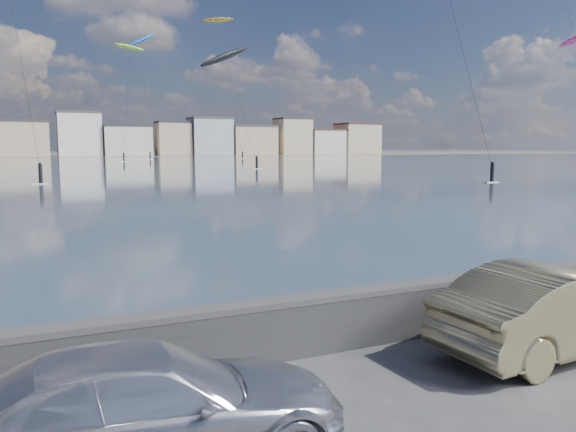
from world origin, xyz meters
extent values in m
cube|color=#2B394E|center=(0.00, 91.50, 0.01)|extent=(500.00, 177.00, 0.00)
cube|color=#4C473D|center=(0.00, 200.00, 0.01)|extent=(500.00, 60.00, 0.00)
cube|color=#28282B|center=(0.00, 2.70, 0.45)|extent=(400.00, 0.35, 0.90)
cylinder|color=#28282B|center=(0.00, 2.70, 0.90)|extent=(400.00, 0.36, 0.36)
cube|color=#CCB293|center=(-6.00, 186.00, 5.25)|extent=(16.00, 13.00, 10.50)
cube|color=#383330|center=(-6.00, 186.00, 10.80)|extent=(16.32, 13.26, 0.60)
cube|color=white|center=(11.00, 186.00, 6.75)|extent=(13.00, 10.00, 13.50)
cube|color=#4C423D|center=(11.00, 186.00, 13.80)|extent=(13.26, 10.20, 0.60)
cube|color=silver|center=(25.50, 186.00, 4.75)|extent=(15.00, 12.00, 9.50)
cube|color=#2D2D33|center=(25.50, 186.00, 9.80)|extent=(15.30, 12.24, 0.60)
cube|color=#CCB293|center=(41.00, 186.00, 5.50)|extent=(11.00, 9.00, 11.00)
cube|color=#2D2D33|center=(41.00, 186.00, 11.30)|extent=(11.22, 9.18, 0.60)
cube|color=#B2B7C6|center=(54.00, 186.00, 6.25)|extent=(14.00, 11.00, 12.50)
cube|color=#4C423D|center=(54.00, 186.00, 12.80)|extent=(14.28, 11.22, 0.60)
cube|color=#CCB293|center=(69.50, 186.00, 5.00)|extent=(16.00, 12.00, 10.00)
cube|color=#4C423D|center=(69.50, 186.00, 10.30)|extent=(16.32, 12.24, 0.60)
cube|color=beige|center=(86.00, 186.00, 6.50)|extent=(12.00, 10.00, 13.00)
cube|color=#383330|center=(86.00, 186.00, 13.30)|extent=(12.24, 10.20, 0.60)
cube|color=silver|center=(99.50, 186.00, 4.50)|extent=(14.00, 11.00, 9.00)
cube|color=#562D23|center=(99.50, 186.00, 9.30)|extent=(14.28, 11.22, 0.60)
cube|color=beige|center=(114.00, 186.00, 5.75)|extent=(15.00, 12.00, 11.50)
cube|color=#562D23|center=(114.00, 186.00, 11.80)|extent=(15.30, 12.24, 0.60)
imported|color=silver|center=(-2.29, 0.50, 0.65)|extent=(4.63, 2.17, 1.31)
imported|color=tan|center=(4.68, 1.05, 0.76)|extent=(4.68, 1.91, 1.51)
ellipsoid|color=#E5338C|center=(84.62, 65.62, 22.00)|extent=(2.66, 7.66, 2.51)
ellipsoid|color=black|center=(26.92, 86.40, 18.21)|extent=(10.17, 5.78, 5.51)
cube|color=white|center=(27.08, 72.36, 0.05)|extent=(1.40, 0.42, 0.08)
cylinder|color=black|center=(27.08, 72.36, 0.95)|extent=(0.36, 0.36, 1.70)
sphere|color=black|center=(27.08, 72.36, 1.85)|extent=(0.28, 0.28, 0.28)
cylinder|color=black|center=(27.00, 79.38, 9.75)|extent=(0.19, 14.07, 16.93)
ellipsoid|color=#8CD826|center=(18.09, 127.22, 25.38)|extent=(8.26, 5.78, 1.24)
cube|color=white|center=(14.68, 118.53, 0.05)|extent=(1.40, 0.42, 0.08)
cylinder|color=black|center=(14.68, 118.53, 0.95)|extent=(0.36, 0.36, 1.70)
sphere|color=black|center=(14.68, 118.53, 1.85)|extent=(0.28, 0.28, 0.28)
cylinder|color=black|center=(16.39, 122.87, 13.34)|extent=(3.45, 8.73, 24.09)
cube|color=white|center=(-2.64, 50.00, 0.05)|extent=(1.40, 0.42, 0.08)
cylinder|color=black|center=(-2.64, 50.00, 0.95)|extent=(0.36, 0.36, 1.70)
sphere|color=black|center=(-2.64, 50.00, 1.85)|extent=(0.28, 0.28, 0.28)
cylinder|color=black|center=(-4.14, 55.89, 15.38)|extent=(3.04, 11.82, 28.17)
cube|color=white|center=(36.35, 34.87, 0.05)|extent=(1.40, 0.42, 0.08)
cylinder|color=black|center=(36.35, 34.87, 0.95)|extent=(0.36, 0.36, 1.70)
sphere|color=black|center=(36.35, 34.87, 1.85)|extent=(0.28, 0.28, 0.28)
cylinder|color=black|center=(34.43, 39.12, 16.66)|extent=(3.88, 8.53, 30.73)
ellipsoid|color=blue|center=(24.10, 147.00, 30.63)|extent=(8.74, 4.04, 5.29)
cube|color=white|center=(23.59, 136.10, 0.05)|extent=(1.40, 0.42, 0.08)
cylinder|color=black|center=(23.59, 136.10, 0.95)|extent=(0.36, 0.36, 1.70)
sphere|color=black|center=(23.59, 136.10, 1.85)|extent=(0.28, 0.28, 0.28)
cylinder|color=black|center=(23.84, 141.55, 15.97)|extent=(0.54, 10.93, 29.34)
ellipsoid|color=#BF8C19|center=(44.91, 146.13, 37.40)|extent=(8.72, 4.94, 1.89)
cube|color=white|center=(47.75, 135.64, 0.05)|extent=(1.40, 0.42, 0.08)
cylinder|color=black|center=(47.75, 135.64, 0.95)|extent=(0.36, 0.36, 1.70)
sphere|color=black|center=(47.75, 135.64, 1.85)|extent=(0.28, 0.28, 0.28)
cylinder|color=black|center=(46.33, 140.89, 19.35)|extent=(2.88, 10.53, 36.11)
camera|label=1|loc=(-3.33, -5.49, 3.52)|focal=35.00mm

